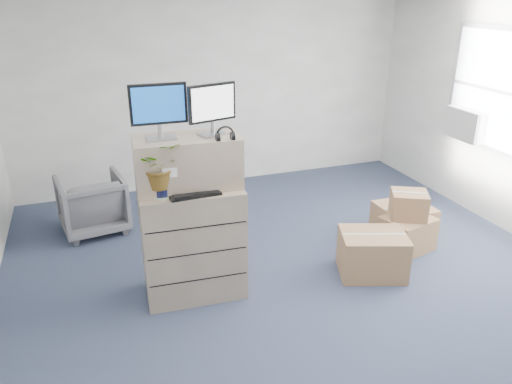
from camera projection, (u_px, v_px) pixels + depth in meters
ground at (312, 300)px, 4.96m from camera, size 7.00×7.00×0.00m
wall_back at (215, 94)px, 7.48m from camera, size 6.00×0.02×2.80m
ac_unit at (467, 124)px, 6.60m from camera, size 0.24×0.60×0.40m
filing_cabinet_lower at (193, 241)px, 4.91m from camera, size 1.00×0.65×1.13m
filing_cabinet_upper at (188, 162)px, 4.65m from camera, size 1.00×0.54×0.48m
monitor_left at (159, 108)px, 4.38m from camera, size 0.51×0.20×0.50m
monitor_right at (212, 107)px, 4.51m from camera, size 0.47×0.24×0.47m
headphones at (225, 135)px, 4.46m from camera, size 0.17×0.03×0.17m
keyboard at (194, 194)px, 4.53m from camera, size 0.48×0.22×0.02m
mouse at (225, 185)px, 4.71m from camera, size 0.12×0.10×0.04m
water_bottle at (200, 171)px, 4.68m from camera, size 0.09×0.09×0.31m
phone_dock at (181, 184)px, 4.66m from camera, size 0.07×0.06×0.15m
external_drive at (225, 177)px, 4.88m from camera, size 0.28×0.24×0.07m
tissue_box at (225, 168)px, 4.85m from camera, size 0.30×0.18×0.11m
potted_plant at (160, 172)px, 4.42m from camera, size 0.47×0.50×0.42m
office_chair at (92, 201)px, 6.24m from camera, size 0.87×0.83×0.79m
cardboard_boxes at (394, 234)px, 5.75m from camera, size 1.55×1.27×0.71m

